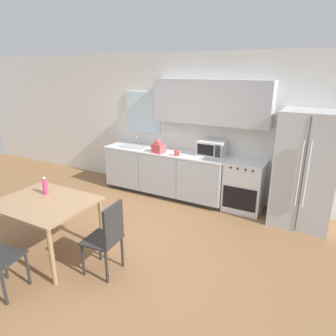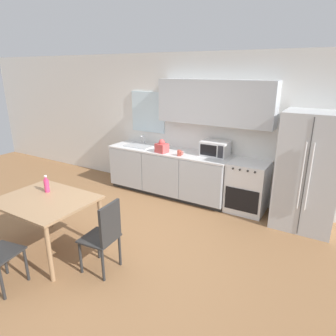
{
  "view_description": "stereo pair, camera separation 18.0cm",
  "coord_description": "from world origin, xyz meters",
  "px_view_note": "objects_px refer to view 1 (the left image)",
  "views": [
    {
      "loc": [
        2.4,
        -3.03,
        2.4
      ],
      "look_at": [
        0.47,
        0.56,
        1.05
      ],
      "focal_mm": 32.0,
      "sensor_mm": 36.0,
      "label": 1
    },
    {
      "loc": [
        2.56,
        -2.94,
        2.4
      ],
      "look_at": [
        0.47,
        0.56,
        1.05
      ],
      "focal_mm": 32.0,
      "sensor_mm": 36.0,
      "label": 2
    }
  ],
  "objects_px": {
    "microwave": "(212,148)",
    "dining_table": "(46,208)",
    "refrigerator": "(305,170)",
    "dining_chair_side": "(108,234)",
    "drink_bottle": "(45,187)",
    "oven_range": "(244,186)",
    "coffee_mug": "(177,153)"
  },
  "relations": [
    {
      "from": "dining_table",
      "to": "dining_chair_side",
      "type": "bearing_deg",
      "value": 2.77
    },
    {
      "from": "dining_chair_side",
      "to": "refrigerator",
      "type": "bearing_deg",
      "value": -41.97
    },
    {
      "from": "oven_range",
      "to": "dining_chair_side",
      "type": "xyz_separation_m",
      "value": [
        -0.97,
        -2.54,
        0.09
      ]
    },
    {
      "from": "microwave",
      "to": "coffee_mug",
      "type": "relative_size",
      "value": 4.54
    },
    {
      "from": "microwave",
      "to": "dining_table",
      "type": "height_order",
      "value": "microwave"
    },
    {
      "from": "microwave",
      "to": "drink_bottle",
      "type": "xyz_separation_m",
      "value": [
        -1.47,
        -2.5,
        -0.16
      ]
    },
    {
      "from": "microwave",
      "to": "dining_chair_side",
      "type": "relative_size",
      "value": 0.51
    },
    {
      "from": "drink_bottle",
      "to": "refrigerator",
      "type": "bearing_deg",
      "value": 37.56
    },
    {
      "from": "refrigerator",
      "to": "dining_chair_side",
      "type": "xyz_separation_m",
      "value": [
        -1.89,
        -2.48,
        -0.38
      ]
    },
    {
      "from": "refrigerator",
      "to": "dining_table",
      "type": "bearing_deg",
      "value": -138.7
    },
    {
      "from": "oven_range",
      "to": "microwave",
      "type": "bearing_deg",
      "value": 172.81
    },
    {
      "from": "coffee_mug",
      "to": "drink_bottle",
      "type": "distance_m",
      "value": 2.34
    },
    {
      "from": "oven_range",
      "to": "drink_bottle",
      "type": "xyz_separation_m",
      "value": [
        -2.13,
        -2.41,
        0.42
      ]
    },
    {
      "from": "refrigerator",
      "to": "microwave",
      "type": "relative_size",
      "value": 3.81
    },
    {
      "from": "oven_range",
      "to": "dining_table",
      "type": "relative_size",
      "value": 0.73
    },
    {
      "from": "oven_range",
      "to": "dining_chair_side",
      "type": "bearing_deg",
      "value": -110.77
    },
    {
      "from": "oven_range",
      "to": "dining_table",
      "type": "distance_m",
      "value": 3.25
    },
    {
      "from": "oven_range",
      "to": "microwave",
      "type": "height_order",
      "value": "microwave"
    },
    {
      "from": "oven_range",
      "to": "dining_table",
      "type": "height_order",
      "value": "oven_range"
    },
    {
      "from": "oven_range",
      "to": "dining_table",
      "type": "xyz_separation_m",
      "value": [
        -1.95,
        -2.59,
        0.23
      ]
    },
    {
      "from": "dining_table",
      "to": "dining_chair_side",
      "type": "relative_size",
      "value": 1.31
    },
    {
      "from": "dining_table",
      "to": "drink_bottle",
      "type": "height_order",
      "value": "drink_bottle"
    },
    {
      "from": "refrigerator",
      "to": "dining_table",
      "type": "distance_m",
      "value": 3.84
    },
    {
      "from": "drink_bottle",
      "to": "oven_range",
      "type": "bearing_deg",
      "value": 48.57
    },
    {
      "from": "oven_range",
      "to": "coffee_mug",
      "type": "relative_size",
      "value": 8.47
    },
    {
      "from": "refrigerator",
      "to": "drink_bottle",
      "type": "height_order",
      "value": "refrigerator"
    },
    {
      "from": "dining_chair_side",
      "to": "coffee_mug",
      "type": "bearing_deg",
      "value": 1.39
    },
    {
      "from": "dining_chair_side",
      "to": "microwave",
      "type": "bearing_deg",
      "value": -11.17
    },
    {
      "from": "dining_chair_side",
      "to": "drink_bottle",
      "type": "height_order",
      "value": "drink_bottle"
    },
    {
      "from": "coffee_mug",
      "to": "drink_bottle",
      "type": "xyz_separation_m",
      "value": [
        -0.92,
        -2.15,
        -0.08
      ]
    },
    {
      "from": "dining_table",
      "to": "dining_chair_side",
      "type": "xyz_separation_m",
      "value": [
        0.99,
        0.05,
        -0.14
      ]
    },
    {
      "from": "refrigerator",
      "to": "dining_chair_side",
      "type": "bearing_deg",
      "value": -127.31
    }
  ]
}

